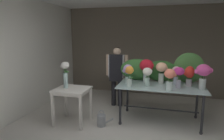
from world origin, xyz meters
TOP-DOWN VIEW (x-y plane):
  - ground_plane at (0.00, 1.78)m, footprint 7.85×7.85m
  - wall_back at (0.00, 3.57)m, footprint 5.19×0.12m
  - wall_left at (-2.59, 1.78)m, footprint 0.12×3.69m
  - display_table_glass at (0.54, 1.48)m, footprint 1.79×0.97m
  - side_table_white at (-1.26, 0.91)m, footprint 0.70×0.63m
  - florist at (-0.61, 2.19)m, footprint 0.59×0.24m
  - foliage_backdrop at (0.48, 1.85)m, footprint 1.86×0.31m
  - vase_lilac_ranunculus at (-0.17, 1.41)m, footprint 0.22×0.21m
  - vase_scarlet_tulips at (1.10, 1.57)m, footprint 0.21×0.19m
  - vase_sunset_stock at (-0.08, 1.15)m, footprint 0.18×0.17m
  - vase_fuchsia_freesia at (1.34, 1.38)m, footprint 0.33×0.27m
  - vase_magenta_dahlias at (0.89, 1.33)m, footprint 0.20×0.20m
  - vase_peach_peonies at (0.54, 1.62)m, footprint 0.26×0.25m
  - vase_coral_lilies at (0.71, 1.08)m, footprint 0.23×0.21m
  - vase_ivory_snapdragons at (0.26, 1.32)m, footprint 0.20×0.19m
  - vase_blush_roses at (0.85, 1.65)m, footprint 0.20×0.19m
  - vase_crimson_carnations at (0.21, 1.68)m, footprint 0.32×0.31m
  - vase_white_roses_tall at (-1.39, 0.91)m, footprint 0.20×0.18m
  - watering_can at (-0.61, 0.93)m, footprint 0.35×0.18m

SIDE VIEW (x-z plane):
  - ground_plane at x=0.00m, z-range 0.00..0.00m
  - watering_can at x=-0.61m, z-range -0.05..0.30m
  - side_table_white at x=-1.26m, z-range 0.28..1.05m
  - display_table_glass at x=0.54m, z-range 0.29..1.11m
  - florist at x=-0.61m, z-range 0.18..1.74m
  - vase_scarlet_tulips at x=1.10m, z-range 0.85..1.27m
  - vase_blush_roses at x=0.85m, z-range 0.87..1.26m
  - vase_ivory_snapdragons at x=0.26m, z-range 0.87..1.26m
  - vase_coral_lilies at x=0.71m, z-range 0.87..1.29m
  - vase_lilac_ranunculus at x=-0.17m, z-range 0.87..1.30m
  - vase_sunset_stock at x=-0.08m, z-range 0.87..1.30m
  - foliage_backdrop at x=0.48m, z-range 0.76..1.43m
  - vase_white_roses_tall at x=-1.39m, z-range 0.82..1.38m
  - vase_magenta_dahlias at x=0.89m, z-range 0.89..1.32m
  - vase_peach_peonies at x=0.54m, z-range 0.88..1.35m
  - vase_fuchsia_freesia at x=1.34m, z-range 0.89..1.39m
  - vase_crimson_carnations at x=0.21m, z-range 0.90..1.42m
  - wall_back at x=0.00m, z-range 0.00..2.73m
  - wall_left at x=-2.59m, z-range 0.00..2.73m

